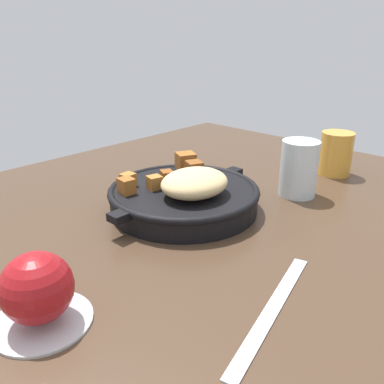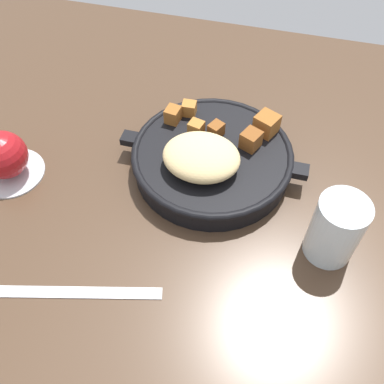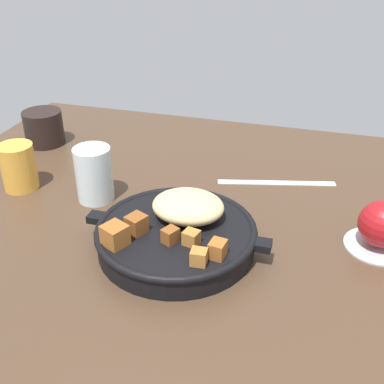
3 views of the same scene
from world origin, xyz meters
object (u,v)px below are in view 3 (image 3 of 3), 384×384
(butter_knife, at_px, (276,182))
(juice_glass_amber, at_px, (18,167))
(red_apple, at_px, (382,224))
(coffee_mug_dark, at_px, (44,128))
(water_glass_tall, at_px, (94,174))
(cast_iron_skillet, at_px, (177,232))

(butter_knife, distance_m, juice_glass_amber, 0.49)
(red_apple, height_order, coffee_mug_dark, red_apple)
(coffee_mug_dark, bearing_deg, butter_knife, -4.76)
(water_glass_tall, bearing_deg, cast_iron_skillet, -28.29)
(butter_knife, bearing_deg, water_glass_tall, -168.26)
(cast_iron_skillet, distance_m, butter_knife, 0.28)
(water_glass_tall, relative_size, juice_glass_amber, 1.14)
(cast_iron_skillet, xyz_separation_m, juice_glass_amber, (-0.34, 0.10, 0.02))
(cast_iron_skillet, xyz_separation_m, red_apple, (0.30, 0.09, 0.01))
(red_apple, bearing_deg, coffee_mug_dark, 163.77)
(red_apple, relative_size, juice_glass_amber, 0.83)
(butter_knife, relative_size, coffee_mug_dark, 2.64)
(red_apple, height_order, butter_knife, red_apple)
(water_glass_tall, distance_m, juice_glass_amber, 0.15)
(cast_iron_skillet, bearing_deg, coffee_mug_dark, 144.22)
(coffee_mug_dark, distance_m, juice_glass_amber, 0.21)
(cast_iron_skillet, relative_size, red_apple, 4.00)
(cast_iron_skillet, height_order, butter_knife, cast_iron_skillet)
(red_apple, height_order, juice_glass_amber, juice_glass_amber)
(cast_iron_skillet, bearing_deg, red_apple, 16.18)
(juice_glass_amber, bearing_deg, red_apple, -1.05)
(butter_knife, relative_size, juice_glass_amber, 2.59)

